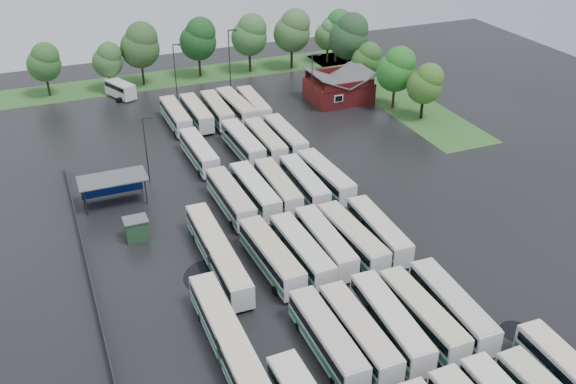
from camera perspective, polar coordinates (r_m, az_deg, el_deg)
name	(u,v)px	position (r m, az deg, el deg)	size (l,w,h in m)	color
ground	(313,267)	(68.45, 2.28, -6.70)	(160.00, 160.00, 0.00)	black
brick_building	(339,90)	(111.18, 4.53, 9.04)	(10.07, 8.60, 5.39)	maroon
wash_shed	(112,181)	(81.46, -15.36, 0.98)	(8.20, 4.20, 3.58)	#2D2D30
utility_hut	(136,229)	(74.19, -13.32, -3.20)	(2.70, 2.20, 2.62)	#204228
grass_strip_north	(182,77)	(124.42, -9.42, 10.06)	(80.00, 10.00, 0.01)	#2F5F23
grass_strip_east	(389,92)	(116.47, 8.95, 8.76)	(10.00, 50.00, 0.01)	#2F5F23
west_fence	(88,268)	(70.38, -17.36, -6.50)	(0.10, 50.00, 1.20)	#2D2D30
bus_r1c0	(327,338)	(57.35, 3.48, -12.86)	(2.51, 11.61, 3.23)	silver
bus_r1c1	(359,333)	(58.13, 6.29, -12.31)	(2.50, 11.63, 3.24)	silver
bus_r1c2	(390,322)	(59.49, 9.08, -11.33)	(3.09, 12.06, 3.33)	silver
bus_r1c3	(422,315)	(60.86, 11.81, -10.62)	(2.69, 11.68, 3.24)	silver
bus_r1c4	(452,306)	(62.41, 14.37, -9.79)	(2.95, 11.85, 3.27)	silver
bus_r2c0	(271,256)	(66.92, -1.50, -5.70)	(3.10, 12.10, 3.34)	silver
bus_r2c1	(301,251)	(67.78, 1.21, -5.24)	(2.79, 11.74, 3.25)	silver
bus_r2c2	(325,242)	(69.23, 3.30, -4.47)	(2.64, 11.68, 3.24)	silver
bus_r2c3	(352,238)	(70.09, 5.69, -4.08)	(3.12, 11.94, 3.29)	silver
bus_r2c4	(378,231)	(71.77, 8.03, -3.42)	(2.79, 11.55, 3.19)	silver
bus_r3c0	(230,198)	(77.58, -5.13, -0.51)	(2.79, 11.79, 3.26)	silver
bus_r3c1	(255,191)	(78.83, -2.96, 0.09)	(2.77, 11.70, 3.24)	silver
bus_r3c2	(278,187)	(79.76, -0.93, 0.48)	(2.68, 11.53, 3.20)	silver
bus_r3c3	(304,183)	(80.68, 1.43, 0.83)	(2.72, 11.56, 3.20)	silver
bus_r3c4	(326,177)	(82.18, 3.35, 1.38)	(3.07, 11.82, 3.26)	silver
bus_r4c0	(199,152)	(89.46, -7.91, 3.55)	(2.71, 11.48, 3.18)	silver
bus_r4c2	(243,143)	(91.29, -4.04, 4.36)	(2.81, 11.94, 3.31)	silver
bus_r4c3	(265,141)	(91.85, -2.04, 4.55)	(2.50, 11.58, 3.22)	silver
bus_r4c4	(285,137)	(93.14, -0.25, 4.93)	(2.52, 11.54, 3.21)	silver
bus_r5c0	(176,116)	(101.94, -9.95, 6.69)	(2.55, 11.42, 3.17)	silver
bus_r5c1	(197,113)	(102.55, -8.13, 6.98)	(2.57, 11.42, 3.17)	silver
bus_r5c2	(217,110)	(103.22, -6.33, 7.26)	(2.64, 11.62, 3.22)	silver
bus_r5c3	(236,107)	(103.99, -4.65, 7.55)	(3.10, 12.04, 3.32)	silver
bus_r5c4	(254,105)	(104.69, -3.06, 7.71)	(2.79, 11.50, 3.18)	silver
artic_bus_west_b	(217,253)	(67.95, -6.29, -5.37)	(2.45, 17.04, 3.16)	silver
artic_bus_west_c	(230,343)	(57.05, -5.22, -13.19)	(2.55, 17.46, 3.24)	silver
minibus	(120,89)	(115.91, -14.68, 8.85)	(4.66, 6.73, 2.76)	silver
tree_north_0	(44,62)	(119.07, -20.83, 10.77)	(5.72, 5.72, 9.48)	black
tree_north_1	(108,59)	(118.53, -15.70, 11.28)	(5.29, 5.29, 8.77)	#38291B
tree_north_2	(140,45)	(119.33, -12.98, 12.64)	(6.98, 6.98, 11.56)	black
tree_north_3	(199,39)	(122.01, -7.93, 13.35)	(6.78, 6.78, 11.22)	#331D11
tree_north_4	(250,34)	(123.90, -3.39, 13.80)	(6.75, 6.75, 11.17)	black
tree_north_5	(293,30)	(125.51, 0.44, 14.18)	(7.00, 7.00, 11.59)	black
tree_north_6	(329,34)	(130.06, 3.65, 13.83)	(5.28, 5.28, 8.75)	#3A2B1B
tree_east_0	(426,83)	(104.14, 12.17, 9.42)	(5.57, 5.56, 9.21)	black
tree_east_1	(397,69)	(107.37, 9.67, 10.75)	(6.35, 6.35, 10.52)	#351E12
tree_east_2	(367,59)	(116.00, 7.04, 11.66)	(5.12, 5.12, 8.48)	black
tree_east_3	(350,36)	(121.27, 5.52, 13.65)	(7.26, 7.26, 12.02)	black
tree_east_4	(337,28)	(130.33, 4.42, 14.34)	(6.32, 6.32, 10.47)	#31241B
lamp_post_ne	(313,79)	(105.09, 2.20, 10.04)	(1.48, 0.29, 9.59)	#2D2D30
lamp_post_nw	(147,145)	(84.17, -12.46, 4.07)	(1.41, 0.27, 9.13)	#2D2D30
lamp_post_back_w	(175,68)	(111.99, -9.97, 10.84)	(1.47, 0.29, 9.56)	#2D2D30
lamp_post_back_e	(230,56)	(114.61, -5.17, 11.98)	(1.67, 0.33, 10.85)	#2D2D30
puddle_2	(215,276)	(67.56, -6.49, -7.45)	(6.64, 6.64, 0.01)	black
puddle_3	(350,252)	(70.96, 5.58, -5.37)	(4.89, 4.89, 0.01)	black
puddle_4	(516,331)	(64.14, 19.59, -11.59)	(2.99, 2.99, 0.01)	black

